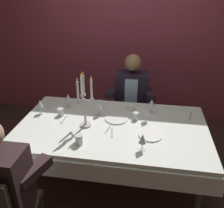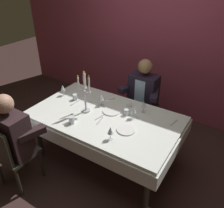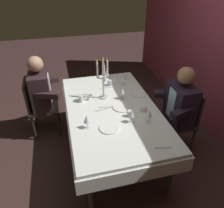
{
  "view_description": "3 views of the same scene",
  "coord_description": "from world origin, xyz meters",
  "px_view_note": "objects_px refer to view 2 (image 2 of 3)",
  "views": [
    {
      "loc": [
        0.33,
        -2.04,
        2.02
      ],
      "look_at": [
        -0.01,
        0.02,
        0.97
      ],
      "focal_mm": 38.4,
      "sensor_mm": 36.0,
      "label": 1
    },
    {
      "loc": [
        1.41,
        -2.05,
        2.39
      ],
      "look_at": [
        0.13,
        -0.03,
        0.97
      ],
      "focal_mm": 37.38,
      "sensor_mm": 36.0,
      "label": 2
    },
    {
      "loc": [
        2.18,
        -0.55,
        2.25
      ],
      "look_at": [
        0.15,
        -0.04,
        0.89
      ],
      "focal_mm": 34.8,
      "sensor_mm": 36.0,
      "label": 3
    }
  ],
  "objects_px": {
    "wine_glass_5": "(63,88)",
    "water_tumbler_1": "(75,97)",
    "dinner_plate_0": "(108,96)",
    "water_tumbler_2": "(126,112)",
    "wine_glass_4": "(101,98)",
    "dining_table": "(105,123)",
    "seated_diner_1": "(143,91)",
    "wine_glass_3": "(144,104)",
    "wine_glass_1": "(134,110)",
    "wine_glass_2": "(110,131)",
    "candelabra": "(85,94)",
    "dinner_plate_2": "(112,111)",
    "seated_diner_0": "(11,134)",
    "dinner_plate_1": "(75,89)",
    "dinner_plate_3": "(126,130)",
    "coffee_cup_0": "(129,105)",
    "water_tumbler_0": "(72,120)",
    "wine_glass_0": "(85,87)"
  },
  "relations": [
    {
      "from": "wine_glass_4",
      "to": "dining_table",
      "type": "bearing_deg",
      "value": -46.49
    },
    {
      "from": "seated_diner_1",
      "to": "dinner_plate_1",
      "type": "bearing_deg",
      "value": -150.19
    },
    {
      "from": "wine_glass_1",
      "to": "wine_glass_3",
      "type": "xyz_separation_m",
      "value": [
        0.05,
        0.19,
        0.0
      ]
    },
    {
      "from": "candelabra",
      "to": "dinner_plate_1",
      "type": "bearing_deg",
      "value": 143.02
    },
    {
      "from": "dinner_plate_2",
      "to": "wine_glass_1",
      "type": "distance_m",
      "value": 0.33
    },
    {
      "from": "water_tumbler_2",
      "to": "dinner_plate_1",
      "type": "bearing_deg",
      "value": 169.09
    },
    {
      "from": "dining_table",
      "to": "wine_glass_5",
      "type": "distance_m",
      "value": 0.85
    },
    {
      "from": "dinner_plate_3",
      "to": "candelabra",
      "type": "bearing_deg",
      "value": 173.17
    },
    {
      "from": "dining_table",
      "to": "candelabra",
      "type": "relative_size",
      "value": 3.4
    },
    {
      "from": "dinner_plate_1",
      "to": "dinner_plate_3",
      "type": "height_order",
      "value": "same"
    },
    {
      "from": "candelabra",
      "to": "dinner_plate_1",
      "type": "height_order",
      "value": "candelabra"
    },
    {
      "from": "dinner_plate_0",
      "to": "dinner_plate_2",
      "type": "distance_m",
      "value": 0.4
    },
    {
      "from": "wine_glass_5",
      "to": "seated_diner_1",
      "type": "height_order",
      "value": "seated_diner_1"
    },
    {
      "from": "wine_glass_1",
      "to": "wine_glass_5",
      "type": "distance_m",
      "value": 1.15
    },
    {
      "from": "coffee_cup_0",
      "to": "wine_glass_4",
      "type": "bearing_deg",
      "value": -152.3
    },
    {
      "from": "dinner_plate_3",
      "to": "dinner_plate_2",
      "type": "bearing_deg",
      "value": 144.67
    },
    {
      "from": "wine_glass_3",
      "to": "dinner_plate_1",
      "type": "bearing_deg",
      "value": 178.8
    },
    {
      "from": "wine_glass_5",
      "to": "water_tumbler_1",
      "type": "xyz_separation_m",
      "value": [
        0.23,
        -0.01,
        -0.07
      ]
    },
    {
      "from": "wine_glass_0",
      "to": "water_tumbler_2",
      "type": "relative_size",
      "value": 2.08
    },
    {
      "from": "dinner_plate_3",
      "to": "wine_glass_0",
      "type": "bearing_deg",
      "value": 154.72
    },
    {
      "from": "wine_glass_1",
      "to": "water_tumbler_1",
      "type": "bearing_deg",
      "value": -178.25
    },
    {
      "from": "wine_glass_2",
      "to": "wine_glass_5",
      "type": "relative_size",
      "value": 1.0
    },
    {
      "from": "seated_diner_0",
      "to": "water_tumbler_0",
      "type": "bearing_deg",
      "value": 49.66
    },
    {
      "from": "wine_glass_2",
      "to": "seated_diner_0",
      "type": "height_order",
      "value": "seated_diner_0"
    },
    {
      "from": "water_tumbler_0",
      "to": "water_tumbler_1",
      "type": "relative_size",
      "value": 1.14
    },
    {
      "from": "wine_glass_3",
      "to": "coffee_cup_0",
      "type": "distance_m",
      "value": 0.25
    },
    {
      "from": "water_tumbler_0",
      "to": "water_tumbler_2",
      "type": "relative_size",
      "value": 1.18
    },
    {
      "from": "dinner_plate_1",
      "to": "wine_glass_3",
      "type": "height_order",
      "value": "wine_glass_3"
    },
    {
      "from": "candelabra",
      "to": "wine_glass_2",
      "type": "distance_m",
      "value": 0.67
    },
    {
      "from": "water_tumbler_2",
      "to": "dining_table",
      "type": "bearing_deg",
      "value": -145.18
    },
    {
      "from": "dinner_plate_0",
      "to": "water_tumbler_2",
      "type": "distance_m",
      "value": 0.53
    },
    {
      "from": "dining_table",
      "to": "dinner_plate_2",
      "type": "height_order",
      "value": "dinner_plate_2"
    },
    {
      "from": "candelabra",
      "to": "wine_glass_3",
      "type": "relative_size",
      "value": 3.48
    },
    {
      "from": "candelabra",
      "to": "dinner_plate_3",
      "type": "distance_m",
      "value": 0.7
    },
    {
      "from": "dinner_plate_2",
      "to": "water_tumbler_2",
      "type": "distance_m",
      "value": 0.21
    },
    {
      "from": "dinner_plate_0",
      "to": "coffee_cup_0",
      "type": "xyz_separation_m",
      "value": [
        0.38,
        -0.07,
        0.02
      ]
    },
    {
      "from": "dining_table",
      "to": "wine_glass_2",
      "type": "relative_size",
      "value": 11.83
    },
    {
      "from": "water_tumbler_0",
      "to": "dining_table",
      "type": "bearing_deg",
      "value": 56.21
    },
    {
      "from": "dining_table",
      "to": "seated_diner_0",
      "type": "height_order",
      "value": "seated_diner_0"
    },
    {
      "from": "dinner_plate_0",
      "to": "wine_glass_1",
      "type": "relative_size",
      "value": 1.25
    },
    {
      "from": "wine_glass_3",
      "to": "coffee_cup_0",
      "type": "xyz_separation_m",
      "value": [
        -0.23,
        0.03,
        -0.09
      ]
    },
    {
      "from": "dinner_plate_1",
      "to": "dinner_plate_2",
      "type": "distance_m",
      "value": 0.86
    },
    {
      "from": "wine_glass_3",
      "to": "water_tumbler_1",
      "type": "xyz_separation_m",
      "value": [
        -0.97,
        -0.22,
        -0.08
      ]
    },
    {
      "from": "coffee_cup_0",
      "to": "wine_glass_5",
      "type": "bearing_deg",
      "value": -166.2
    },
    {
      "from": "dinner_plate_3",
      "to": "coffee_cup_0",
      "type": "bearing_deg",
      "value": 115.47
    },
    {
      "from": "dinner_plate_0",
      "to": "seated_diner_1",
      "type": "bearing_deg",
      "value": 52.35
    },
    {
      "from": "dinner_plate_1",
      "to": "coffee_cup_0",
      "type": "height_order",
      "value": "coffee_cup_0"
    },
    {
      "from": "dining_table",
      "to": "candelabra",
      "type": "height_order",
      "value": "candelabra"
    },
    {
      "from": "wine_glass_2",
      "to": "water_tumbler_2",
      "type": "distance_m",
      "value": 0.53
    },
    {
      "from": "wine_glass_0",
      "to": "wine_glass_4",
      "type": "xyz_separation_m",
      "value": [
        0.39,
        -0.14,
        0.0
      ]
    }
  ]
}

